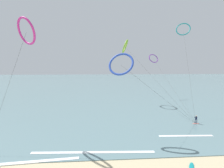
{
  "coord_description": "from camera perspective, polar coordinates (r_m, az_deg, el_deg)",
  "views": [
    {
      "loc": [
        -2.13,
        -10.04,
        11.57
      ],
      "look_at": [
        0.0,
        22.55,
        7.77
      ],
      "focal_mm": 24.43,
      "sensor_mm": 36.0,
      "label": 1
    }
  ],
  "objects": [
    {
      "name": "wave_crest_near",
      "position": [
        23.46,
        -32.24,
        -23.81
      ],
      "size": [
        14.74,
        1.6,
        0.12
      ],
      "primitive_type": "cube",
      "rotation": [
        0.0,
        0.0,
        0.07
      ],
      "color": "white",
      "rests_on": "ground"
    },
    {
      "name": "wave_crest_far",
      "position": [
        29.38,
        25.93,
        -17.12
      ],
      "size": [
        9.01,
        0.9,
        0.12
      ],
      "primitive_type": "cube",
      "rotation": [
        0.0,
        0.0,
        -0.04
      ],
      "color": "white",
      "rests_on": "ground"
    },
    {
      "name": "kite_magenta",
      "position": [
        27.92,
        -29.43,
        16.83
      ],
      "size": [
        5.89,
        7.3,
        18.97
      ],
      "rotation": [
        0.0,
        0.0,
        2.5
      ],
      "color": "#CC288E",
      "rests_on": "ground"
    },
    {
      "name": "kite_lime",
      "position": [
        49.02,
        4.97,
        13.88
      ],
      "size": [
        13.01,
        22.09,
        19.9
      ],
      "rotation": [
        0.0,
        0.0,
        4.48
      ],
      "color": "#8CC62D",
      "rests_on": "ground"
    },
    {
      "name": "surfboard_spare",
      "position": [
        21.98,
        27.62,
        -25.79
      ],
      "size": [
        1.49,
        1.87,
        0.2
      ],
      "color": "teal",
      "rests_on": "ground"
    },
    {
      "name": "kite_violet",
      "position": [
        58.56,
        15.26,
        9.19
      ],
      "size": [
        4.09,
        28.53,
        16.1
      ],
      "rotation": [
        0.0,
        0.0,
        0.23
      ],
      "color": "purple",
      "rests_on": "ground"
    },
    {
      "name": "kite_teal",
      "position": [
        49.5,
        25.08,
        18.06
      ],
      "size": [
        6.04,
        15.88,
        23.77
      ],
      "rotation": [
        0.0,
        0.0,
        5.83
      ],
      "color": "teal",
      "rests_on": "ground"
    },
    {
      "name": "surfer_coral",
      "position": [
        35.7,
        28.93,
        -11.73
      ],
      "size": [
        1.4,
        0.72,
        1.7
      ],
      "rotation": [
        0.0,
        0.0,
        5.6
      ],
      "color": "#EA7260",
      "rests_on": "ground"
    },
    {
      "name": "sea_water",
      "position": [
        118.18,
        -2.69,
        1.03
      ],
      "size": [
        400.0,
        200.0,
        0.08
      ],
      "primitive_type": "cube",
      "color": "slate",
      "rests_on": "ground"
    },
    {
      "name": "kite_cobalt",
      "position": [
        24.21,
        3.42,
        7.45
      ],
      "size": [
        18.19,
        6.34,
        13.77
      ],
      "rotation": [
        0.0,
        0.0,
        5.84
      ],
      "color": "#2647B7",
      "rests_on": "ground"
    },
    {
      "name": "wave_crest_mid",
      "position": [
        22.53,
        -7.12,
        -24.13
      ],
      "size": [
        16.57,
        1.29,
        0.12
      ],
      "primitive_type": "cube",
      "rotation": [
        0.0,
        0.0,
        -0.05
      ],
      "color": "white",
      "rests_on": "ground"
    }
  ]
}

